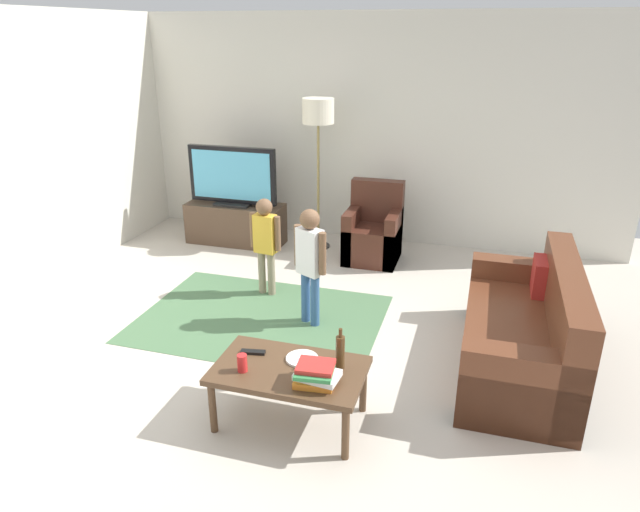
# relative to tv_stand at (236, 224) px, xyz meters

# --- Properties ---
(ground) EXTENTS (7.80, 7.80, 0.00)m
(ground) POSITION_rel_tv_stand_xyz_m (1.60, -2.30, -0.24)
(ground) COLOR beige
(wall_back) EXTENTS (6.00, 0.12, 2.70)m
(wall_back) POSITION_rel_tv_stand_xyz_m (1.60, 0.70, 1.11)
(wall_back) COLOR silver
(wall_back) RESTS_ON ground
(area_rug) EXTENTS (2.20, 1.60, 0.01)m
(area_rug) POSITION_rel_tv_stand_xyz_m (1.05, -1.80, -0.24)
(area_rug) COLOR #4C724C
(area_rug) RESTS_ON ground
(tv_stand) EXTENTS (1.20, 0.44, 0.50)m
(tv_stand) POSITION_rel_tv_stand_xyz_m (0.00, 0.00, 0.00)
(tv_stand) COLOR #4C3828
(tv_stand) RESTS_ON ground
(tv) EXTENTS (1.10, 0.28, 0.71)m
(tv) POSITION_rel_tv_stand_xyz_m (-0.00, -0.02, 0.60)
(tv) COLOR black
(tv) RESTS_ON tv_stand
(couch) EXTENTS (0.80, 1.80, 0.86)m
(couch) POSITION_rel_tv_stand_xyz_m (3.37, -1.96, 0.05)
(couch) COLOR brown
(couch) RESTS_ON ground
(armchair) EXTENTS (0.60, 0.60, 0.90)m
(armchair) POSITION_rel_tv_stand_xyz_m (1.75, -0.04, 0.05)
(armchair) COLOR #472319
(armchair) RESTS_ON ground
(floor_lamp) EXTENTS (0.36, 0.36, 1.78)m
(floor_lamp) POSITION_rel_tv_stand_xyz_m (1.03, 0.15, 1.30)
(floor_lamp) COLOR #262626
(floor_lamp) RESTS_ON ground
(child_near_tv) EXTENTS (0.33, 0.16, 1.00)m
(child_near_tv) POSITION_rel_tv_stand_xyz_m (0.92, -1.27, 0.35)
(child_near_tv) COLOR gray
(child_near_tv) RESTS_ON ground
(child_center) EXTENTS (0.33, 0.22, 1.08)m
(child_center) POSITION_rel_tv_stand_xyz_m (1.52, -1.74, 0.41)
(child_center) COLOR #33598C
(child_center) RESTS_ON ground
(coffee_table) EXTENTS (1.00, 0.60, 0.42)m
(coffee_table) POSITION_rel_tv_stand_xyz_m (1.81, -3.11, 0.13)
(coffee_table) COLOR #513823
(coffee_table) RESTS_ON ground
(book_stack) EXTENTS (0.29, 0.24, 0.14)m
(book_stack) POSITION_rel_tv_stand_xyz_m (2.03, -3.23, 0.25)
(book_stack) COLOR orange
(book_stack) RESTS_ON coffee_table
(bottle) EXTENTS (0.06, 0.06, 0.29)m
(bottle) POSITION_rel_tv_stand_xyz_m (2.13, -3.01, 0.30)
(bottle) COLOR #4C3319
(bottle) RESTS_ON coffee_table
(tv_remote) EXTENTS (0.18, 0.08, 0.02)m
(tv_remote) POSITION_rel_tv_stand_xyz_m (1.51, -3.01, 0.19)
(tv_remote) COLOR black
(tv_remote) RESTS_ON coffee_table
(soda_can) EXTENTS (0.07, 0.07, 0.12)m
(soda_can) POSITION_rel_tv_stand_xyz_m (1.53, -3.23, 0.24)
(soda_can) COLOR red
(soda_can) RESTS_ON coffee_table
(plate) EXTENTS (0.22, 0.22, 0.02)m
(plate) POSITION_rel_tv_stand_xyz_m (1.86, -2.99, 0.18)
(plate) COLOR white
(plate) RESTS_ON coffee_table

